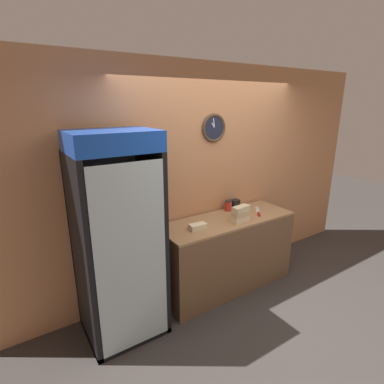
{
  "coord_description": "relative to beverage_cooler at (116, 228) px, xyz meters",
  "views": [
    {
      "loc": [
        -2.19,
        -1.73,
        2.25
      ],
      "look_at": [
        -0.51,
        0.84,
        1.33
      ],
      "focal_mm": 28.0,
      "sensor_mm": 36.0,
      "label": 1
    }
  ],
  "objects": [
    {
      "name": "prep_counter",
      "position": [
        1.36,
        -0.02,
        -0.65
      ],
      "size": [
        1.71,
        0.6,
        0.91
      ],
      "color": "brown",
      "rests_on": "ground_plane"
    },
    {
      "name": "chefs_knife",
      "position": [
        1.81,
        -0.08,
        -0.19
      ],
      "size": [
        0.26,
        0.3,
        0.02
      ],
      "color": "silver",
      "rests_on": "prep_counter"
    },
    {
      "name": "ground_plane",
      "position": [
        1.36,
        -0.87,
        -1.1
      ],
      "size": [
        14.0,
        14.0,
        0.0
      ],
      "primitive_type": "plane",
      "color": "#383330"
    },
    {
      "name": "napkin_dispenser",
      "position": [
        1.67,
        0.21,
        -0.13
      ],
      "size": [
        0.11,
        0.09,
        0.12
      ],
      "color": "black",
      "rests_on": "prep_counter"
    },
    {
      "name": "sandwich_stack_middle",
      "position": [
        1.43,
        -0.17,
        -0.1
      ],
      "size": [
        0.23,
        0.11,
        0.06
      ],
      "color": "tan",
      "rests_on": "sandwich_stack_bottom"
    },
    {
      "name": "sandwich_stack_top",
      "position": [
        1.43,
        -0.17,
        -0.04
      ],
      "size": [
        0.23,
        0.12,
        0.06
      ],
      "color": "beige",
      "rests_on": "sandwich_stack_middle"
    },
    {
      "name": "condiment_jar",
      "position": [
        1.55,
        0.2,
        -0.13
      ],
      "size": [
        0.09,
        0.09,
        0.14
      ],
      "color": "#B72D23",
      "rests_on": "prep_counter"
    },
    {
      "name": "beverage_cooler",
      "position": [
        0.0,
        0.0,
        0.0
      ],
      "size": [
        0.75,
        0.66,
        2.03
      ],
      "color": "black",
      "rests_on": "ground_plane"
    },
    {
      "name": "wall_back",
      "position": [
        1.36,
        0.33,
        0.25
      ],
      "size": [
        5.2,
        0.09,
        2.7
      ],
      "color": "tan",
      "rests_on": "ground_plane"
    },
    {
      "name": "sandwich_flat_left",
      "position": [
        0.89,
        -0.08,
        -0.16
      ],
      "size": [
        0.2,
        0.12,
        0.06
      ],
      "color": "beige",
      "rests_on": "prep_counter"
    },
    {
      "name": "sandwich_stack_bottom",
      "position": [
        1.43,
        -0.17,
        -0.16
      ],
      "size": [
        0.23,
        0.11,
        0.06
      ],
      "color": "beige",
      "rests_on": "prep_counter"
    }
  ]
}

